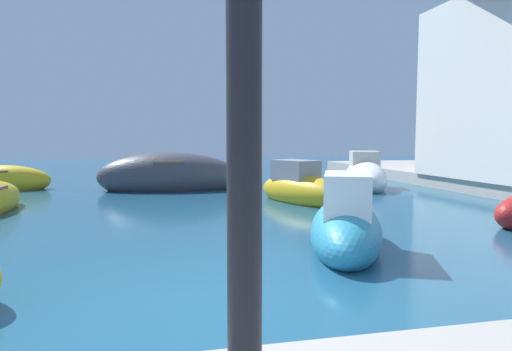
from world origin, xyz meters
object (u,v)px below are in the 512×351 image
(moored_boat_3, at_px, (169,176))
(moored_boat_4, at_px, (1,181))
(moored_boat_1, at_px, (346,227))
(moored_boat_7, at_px, (300,189))
(moored_boat_10, at_px, (365,177))

(moored_boat_3, xyz_separation_m, moored_boat_4, (-6.25, 1.20, -0.17))
(moored_boat_1, relative_size, moored_boat_3, 0.68)
(moored_boat_1, height_order, moored_boat_3, moored_boat_3)
(moored_boat_1, bearing_deg, moored_boat_7, 12.32)
(moored_boat_3, height_order, moored_boat_4, moored_boat_3)
(moored_boat_1, distance_m, moored_boat_3, 10.43)
(moored_boat_3, relative_size, moored_boat_10, 1.19)
(moored_boat_1, relative_size, moored_boat_4, 1.02)
(moored_boat_3, bearing_deg, moored_boat_7, 136.05)
(moored_boat_10, bearing_deg, moored_boat_4, -80.85)
(moored_boat_4, relative_size, moored_boat_7, 0.94)
(moored_boat_1, xyz_separation_m, moored_boat_4, (-9.07, 11.23, -0.06))
(moored_boat_3, relative_size, moored_boat_7, 1.42)
(moored_boat_1, xyz_separation_m, moored_boat_10, (4.82, 9.03, 0.04))
(moored_boat_3, xyz_separation_m, moored_boat_7, (3.88, -4.21, -0.11))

